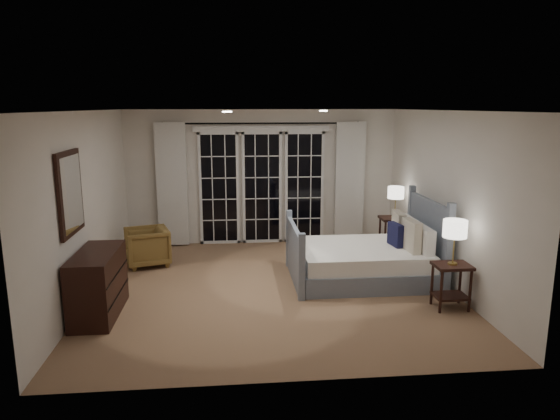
{
  "coord_description": "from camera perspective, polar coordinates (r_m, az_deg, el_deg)",
  "views": [
    {
      "loc": [
        -0.55,
        -6.76,
        2.56
      ],
      "look_at": [
        0.14,
        0.43,
        1.05
      ],
      "focal_mm": 32.0,
      "sensor_mm": 36.0,
      "label": 1
    }
  ],
  "objects": [
    {
      "name": "french_doors",
      "position": [
        9.35,
        -2.07,
        2.76
      ],
      "size": [
        2.5,
        0.04,
        2.2
      ],
      "color": "black",
      "rests_on": "wall_back"
    },
    {
      "name": "wall_right",
      "position": [
        7.53,
        18.48,
        1.17
      ],
      "size": [
        0.02,
        5.0,
        2.5
      ],
      "primitive_type": "cube",
      "color": "silver",
      "rests_on": "floor"
    },
    {
      "name": "mirror",
      "position": [
        6.4,
        -22.85,
        1.79
      ],
      "size": [
        0.05,
        0.85,
        1.0
      ],
      "color": "black",
      "rests_on": "wall_left"
    },
    {
      "name": "bed",
      "position": [
        7.62,
        9.8,
        -5.54
      ],
      "size": [
        2.07,
        1.48,
        1.2
      ],
      "color": "gray",
      "rests_on": "floor"
    },
    {
      "name": "armchair",
      "position": [
        8.44,
        -14.96,
        -4.07
      ],
      "size": [
        0.84,
        0.83,
        0.62
      ],
      "primitive_type": "imported",
      "rotation": [
        0.0,
        0.0,
        -1.28
      ],
      "color": "brown",
      "rests_on": "floor"
    },
    {
      "name": "nightstand_right",
      "position": [
        9.02,
        12.91,
        -2.19
      ],
      "size": [
        0.5,
        0.4,
        0.65
      ],
      "color": "black",
      "rests_on": "floor"
    },
    {
      "name": "ceiling",
      "position": [
        6.78,
        -0.87,
        11.3
      ],
      "size": [
        5.0,
        5.0,
        0.0
      ],
      "primitive_type": "plane",
      "rotation": [
        3.14,
        0.0,
        0.0
      ],
      "color": "white",
      "rests_on": "wall_back"
    },
    {
      "name": "downlight_a",
      "position": [
        7.48,
        4.98,
        11.23
      ],
      "size": [
        0.12,
        0.12,
        0.01
      ],
      "primitive_type": "cylinder",
      "color": "white",
      "rests_on": "ceiling"
    },
    {
      "name": "downlight_b",
      "position": [
        6.36,
        -6.07,
        11.11
      ],
      "size": [
        0.12,
        0.12,
        0.01
      ],
      "primitive_type": "cylinder",
      "color": "white",
      "rests_on": "ceiling"
    },
    {
      "name": "floor",
      "position": [
        7.25,
        -0.81,
        -8.87
      ],
      "size": [
        5.0,
        5.0,
        0.0
      ],
      "primitive_type": "plane",
      "color": "#8F704D",
      "rests_on": "ground"
    },
    {
      "name": "wall_front",
      "position": [
        4.49,
        1.78,
        -5.18
      ],
      "size": [
        5.0,
        0.02,
        2.5
      ],
      "primitive_type": "cube",
      "color": "silver",
      "rests_on": "floor"
    },
    {
      "name": "curtain_rod",
      "position": [
        9.18,
        -2.1,
        9.87
      ],
      "size": [
        3.5,
        0.03,
        0.03
      ],
      "primitive_type": "cylinder",
      "rotation": [
        0.0,
        1.57,
        0.0
      ],
      "color": "black",
      "rests_on": "wall_back"
    },
    {
      "name": "wall_left",
      "position": [
        7.16,
        -21.21,
        0.45
      ],
      "size": [
        0.02,
        5.0,
        2.5
      ],
      "primitive_type": "cube",
      "color": "silver",
      "rests_on": "floor"
    },
    {
      "name": "curtain_right",
      "position": [
        9.51,
        7.95,
        3.17
      ],
      "size": [
        0.55,
        0.1,
        2.25
      ],
      "primitive_type": "cube",
      "color": "silver",
      "rests_on": "curtain_rod"
    },
    {
      "name": "dresser",
      "position": [
        6.62,
        -20.08,
        -7.95
      ],
      "size": [
        0.49,
        1.15,
        0.81
      ],
      "color": "black",
      "rests_on": "floor"
    },
    {
      "name": "curtain_left",
      "position": [
        9.31,
        -12.24,
        2.84
      ],
      "size": [
        0.55,
        0.1,
        2.25
      ],
      "primitive_type": "cube",
      "color": "silver",
      "rests_on": "curtain_rod"
    },
    {
      "name": "nightstand_left",
      "position": [
        6.8,
        18.99,
        -7.53
      ],
      "size": [
        0.45,
        0.36,
        0.59
      ],
      "color": "black",
      "rests_on": "floor"
    },
    {
      "name": "wall_back",
      "position": [
        9.37,
        -2.09,
        3.77
      ],
      "size": [
        5.0,
        0.02,
        2.5
      ],
      "primitive_type": "cube",
      "color": "silver",
      "rests_on": "floor"
    },
    {
      "name": "lamp_left",
      "position": [
        6.62,
        19.37,
        -2.09
      ],
      "size": [
        0.3,
        0.3,
        0.58
      ],
      "color": "tan",
      "rests_on": "nightstand_left"
    },
    {
      "name": "lamp_right",
      "position": [
        8.89,
        13.1,
        1.9
      ],
      "size": [
        0.28,
        0.28,
        0.54
      ],
      "color": "tan",
      "rests_on": "nightstand_right"
    }
  ]
}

